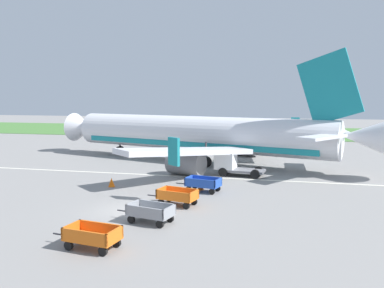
% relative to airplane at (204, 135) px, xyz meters
% --- Properties ---
extents(ground_plane, '(220.00, 220.00, 0.00)m').
position_rel_airplane_xyz_m(ground_plane, '(-0.95, -18.62, -3.05)').
color(ground_plane, gray).
extents(grass_strip, '(220.00, 28.00, 0.06)m').
position_rel_airplane_xyz_m(grass_strip, '(-0.95, 38.80, -3.02)').
color(grass_strip, '#477A38').
rests_on(grass_strip, ground).
extents(apron_stripe, '(120.00, 0.36, 0.01)m').
position_rel_airplane_xyz_m(apron_stripe, '(-0.95, -7.48, -3.05)').
color(apron_stripe, silver).
rests_on(apron_stripe, ground).
extents(airplane, '(36.93, 29.98, 11.34)m').
position_rel_airplane_xyz_m(airplane, '(0.00, 0.00, 0.00)').
color(airplane, silver).
rests_on(airplane, ground).
extents(baggage_cart_nearest, '(3.62, 1.76, 1.07)m').
position_rel_airplane_xyz_m(baggage_cart_nearest, '(-0.26, -24.89, -2.45)').
color(baggage_cart_nearest, orange).
rests_on(baggage_cart_nearest, ground).
extents(baggage_cart_second_in_row, '(3.63, 1.93, 1.07)m').
position_rel_airplane_xyz_m(baggage_cart_second_in_row, '(1.13, -20.61, -2.45)').
color(baggage_cart_second_in_row, gray).
rests_on(baggage_cart_second_in_row, ground).
extents(baggage_cart_third_in_row, '(3.63, 1.93, 1.07)m').
position_rel_airplane_xyz_m(baggage_cart_third_in_row, '(1.65, -16.76, -2.45)').
color(baggage_cart_third_in_row, orange).
rests_on(baggage_cart_third_in_row, ground).
extents(baggage_cart_fourth_in_row, '(3.63, 1.90, 1.07)m').
position_rel_airplane_xyz_m(baggage_cart_fourth_in_row, '(2.55, -12.69, -2.45)').
color(baggage_cart_fourth_in_row, '#234CB2').
rests_on(baggage_cart_fourth_in_row, ground).
extents(service_truck_beside_carts, '(4.57, 2.44, 2.10)m').
position_rel_airplane_xyz_m(service_truck_beside_carts, '(3.75, -5.93, -1.95)').
color(service_truck_beside_carts, slate).
rests_on(service_truck_beside_carts, ground).
extents(traffic_cone_near_plane, '(0.54, 0.54, 0.71)m').
position_rel_airplane_xyz_m(traffic_cone_near_plane, '(-4.84, -12.74, -2.70)').
color(traffic_cone_near_plane, orange).
rests_on(traffic_cone_near_plane, ground).
extents(traffic_cone_mid_apron, '(0.50, 0.50, 0.66)m').
position_rel_airplane_xyz_m(traffic_cone_mid_apron, '(2.26, -12.16, -2.73)').
color(traffic_cone_mid_apron, orange).
rests_on(traffic_cone_mid_apron, ground).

